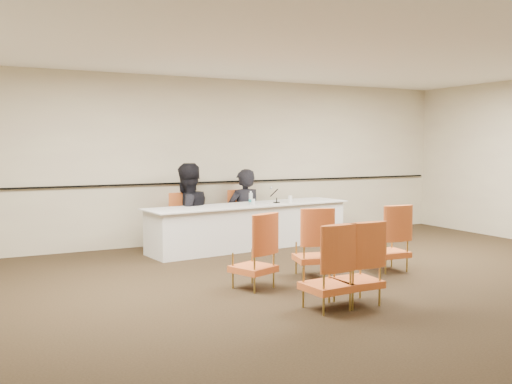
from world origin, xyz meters
TOP-DOWN VIEW (x-y plane):
  - floor at (0.00, 0.00)m, footprint 10.00×10.00m
  - ceiling at (0.00, 0.00)m, footprint 10.00×10.00m
  - wall_back at (0.00, 4.00)m, footprint 10.00×0.04m
  - wall_rail at (0.00, 3.96)m, footprint 9.80×0.04m
  - panel_table at (0.18, 3.08)m, footprint 3.84×1.30m
  - panelist_main at (0.35, 3.67)m, footprint 0.69×0.47m
  - panelist_main_chair at (0.35, 3.67)m, footprint 0.55×0.55m
  - panelist_second at (-0.82, 3.53)m, footprint 1.13×0.99m
  - panelist_second_chair at (-0.82, 3.53)m, footprint 0.55×0.55m
  - papers at (0.64, 3.05)m, footprint 0.32×0.24m
  - microphone at (0.69, 3.04)m, footprint 0.14×0.23m
  - water_bottle at (0.18, 3.06)m, footprint 0.08×0.08m
  - drinking_glass at (0.21, 3.01)m, footprint 0.07×0.07m
  - coffee_cup at (0.97, 3.05)m, footprint 0.09×0.09m
  - aud_chair_front_left at (-1.06, 0.51)m, footprint 0.65×0.65m
  - aud_chair_front_mid at (-0.05, 0.72)m, footprint 0.61×0.61m
  - aud_chair_front_right at (1.11, 0.53)m, footprint 0.54×0.54m
  - aud_chair_back_left at (-0.76, -0.67)m, footprint 0.54×0.54m
  - aud_chair_back_mid at (-0.35, -0.65)m, footprint 0.51×0.51m

SIDE VIEW (x-z plane):
  - floor at x=0.00m, z-range 0.00..0.00m
  - panel_table at x=0.18m, z-range 0.00..0.75m
  - panelist_main at x=0.35m, z-range -0.50..1.34m
  - panelist_main_chair at x=0.35m, z-range 0.00..0.95m
  - panelist_second_chair at x=-0.82m, z-range 0.00..0.95m
  - aud_chair_front_left at x=-1.06m, z-range 0.00..0.95m
  - aud_chair_front_mid at x=-0.05m, z-range 0.00..0.95m
  - aud_chair_front_right at x=1.11m, z-range 0.00..0.95m
  - aud_chair_back_left at x=-0.76m, z-range 0.00..0.95m
  - aud_chair_back_mid at x=-0.35m, z-range 0.00..0.95m
  - panelist_second at x=-0.82m, z-range -0.49..1.47m
  - papers at x=0.64m, z-range 0.75..0.76m
  - drinking_glass at x=0.21m, z-range 0.75..0.85m
  - coffee_cup at x=0.97m, z-range 0.75..0.88m
  - water_bottle at x=0.18m, z-range 0.75..0.99m
  - microphone at x=0.69m, z-range 0.75..1.05m
  - wall_rail at x=0.00m, z-range 1.09..1.11m
  - wall_back at x=0.00m, z-range 0.00..3.00m
  - ceiling at x=0.00m, z-range 3.00..3.00m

